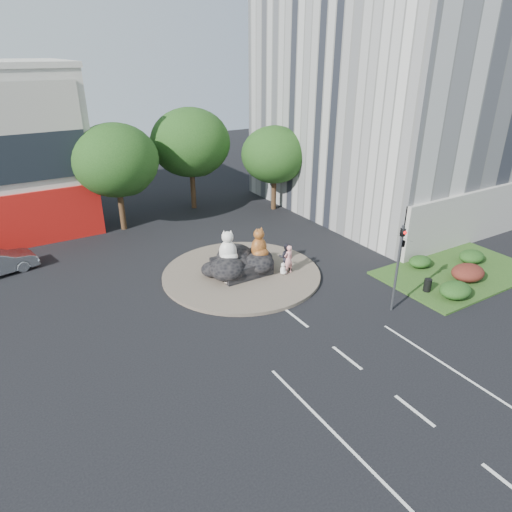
% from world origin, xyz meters
% --- Properties ---
extents(ground, '(120.00, 120.00, 0.00)m').
position_xyz_m(ground, '(0.00, 0.00, 0.00)').
color(ground, black).
rests_on(ground, ground).
extents(roundabout_island, '(10.00, 10.00, 0.20)m').
position_xyz_m(roundabout_island, '(0.00, 10.00, 0.10)').
color(roundabout_island, brown).
rests_on(roundabout_island, ground).
extents(rock_plinth, '(3.20, 2.60, 0.90)m').
position_xyz_m(rock_plinth, '(0.00, 10.00, 0.65)').
color(rock_plinth, black).
rests_on(rock_plinth, roundabout_island).
extents(grass_verge, '(10.00, 6.00, 0.12)m').
position_xyz_m(grass_verge, '(12.00, 3.00, 0.06)').
color(grass_verge, '#1B4416').
rests_on(grass_verge, ground).
extents(tree_left, '(6.46, 6.46, 8.27)m').
position_xyz_m(tree_left, '(-3.93, 22.06, 5.25)').
color(tree_left, '#382314').
rests_on(tree_left, ground).
extents(tree_mid, '(6.84, 6.84, 8.76)m').
position_xyz_m(tree_mid, '(3.07, 24.06, 5.56)').
color(tree_mid, '#382314').
rests_on(tree_mid, ground).
extents(tree_right, '(5.70, 5.70, 7.30)m').
position_xyz_m(tree_right, '(9.07, 20.06, 4.63)').
color(tree_right, '#382314').
rests_on(tree_right, ground).
extents(hedge_near_green, '(2.00, 1.60, 0.90)m').
position_xyz_m(hedge_near_green, '(9.00, 1.00, 0.57)').
color(hedge_near_green, '#193A12').
rests_on(hedge_near_green, grass_verge).
extents(hedge_red, '(2.20, 1.76, 0.99)m').
position_xyz_m(hedge_red, '(11.50, 2.00, 0.61)').
color(hedge_red, '#4B1414').
rests_on(hedge_red, grass_verge).
extents(hedge_mid_green, '(1.80, 1.44, 0.81)m').
position_xyz_m(hedge_mid_green, '(14.00, 3.50, 0.53)').
color(hedge_mid_green, '#193A12').
rests_on(hedge_mid_green, grass_verge).
extents(hedge_back_green, '(1.60, 1.28, 0.72)m').
position_xyz_m(hedge_back_green, '(10.50, 4.80, 0.48)').
color(hedge_back_green, '#193A12').
rests_on(hedge_back_green, grass_verge).
extents(traffic_light, '(0.44, 1.24, 5.00)m').
position_xyz_m(traffic_light, '(5.10, 2.00, 3.62)').
color(traffic_light, '#595B60').
rests_on(traffic_light, ground).
extents(street_lamp, '(2.34, 0.22, 8.06)m').
position_xyz_m(street_lamp, '(12.82, 8.00, 4.55)').
color(street_lamp, '#595B60').
rests_on(street_lamp, ground).
extents(cat_white, '(1.62, 1.54, 2.11)m').
position_xyz_m(cat_white, '(-0.86, 10.14, 2.15)').
color(cat_white, white).
rests_on(cat_white, rock_plinth).
extents(cat_tabby, '(1.34, 1.20, 2.01)m').
position_xyz_m(cat_tabby, '(1.14, 9.73, 2.10)').
color(cat_tabby, '#A25E21').
rests_on(cat_tabby, rock_plinth).
extents(kitten_calico, '(0.65, 0.59, 0.95)m').
position_xyz_m(kitten_calico, '(-1.46, 9.19, 0.67)').
color(kitten_calico, beige).
rests_on(kitten_calico, roundabout_island).
extents(kitten_white, '(0.65, 0.64, 0.82)m').
position_xyz_m(kitten_white, '(2.13, 8.44, 0.61)').
color(kitten_white, white).
rests_on(kitten_white, roundabout_island).
extents(pedestrian_pink, '(0.74, 0.53, 1.88)m').
position_xyz_m(pedestrian_pink, '(2.49, 8.40, 1.14)').
color(pedestrian_pink, pink).
rests_on(pedestrian_pink, roundabout_island).
extents(pedestrian_dark, '(1.12, 1.09, 1.82)m').
position_xyz_m(pedestrian_dark, '(2.58, 8.84, 1.11)').
color(pedestrian_dark, black).
rests_on(pedestrian_dark, roundabout_island).
extents(litter_bin, '(0.48, 0.48, 0.77)m').
position_xyz_m(litter_bin, '(8.24, 2.32, 0.51)').
color(litter_bin, black).
rests_on(litter_bin, grass_verge).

